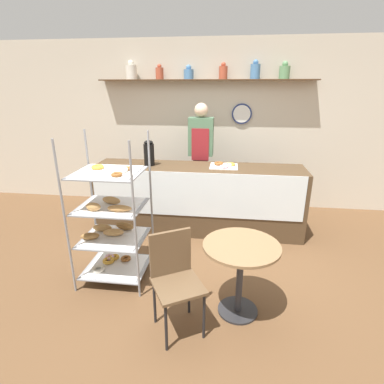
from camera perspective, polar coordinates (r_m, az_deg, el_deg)
ground_plane at (r=3.59m, az=-0.74°, el=-14.11°), size 14.00×14.00×0.00m
back_wall at (r=5.12m, az=2.59°, el=12.63°), size 10.00×0.30×2.70m
display_counter at (r=4.26m, az=1.12°, el=-1.25°), size 2.90×0.64×0.94m
pastry_rack at (r=3.22m, az=-15.02°, el=-5.42°), size 0.70×0.61×1.56m
person_worker at (r=4.63m, az=1.69°, el=6.88°), size 0.37×0.23×1.76m
cafe_table at (r=2.73m, az=9.24°, el=-13.07°), size 0.67×0.67×0.70m
cafe_chair at (r=2.58m, az=-3.38°, el=-15.00°), size 0.52×0.52×0.86m
coffee_carafe at (r=4.18m, az=-8.19°, el=7.32°), size 0.14×0.14×0.35m
donut_tray_counter at (r=4.12m, az=6.17°, el=5.07°), size 0.37×0.34×0.05m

